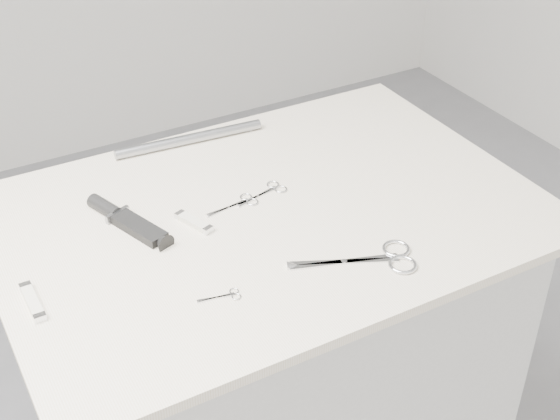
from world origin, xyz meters
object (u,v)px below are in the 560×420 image
embroidery_scissors_a (239,203)px  embroidery_scissors_b (268,191)px  plinth (270,387)px  large_shears (380,259)px  tiny_scissors (225,296)px  metal_rail (190,139)px  pocket_knife_b (32,301)px  sheathed_knife (123,219)px  pocket_knife_a (194,222)px

embroidery_scissors_a → embroidery_scissors_b: size_ratio=0.94×
plinth → large_shears: bearing=-66.9°
tiny_scissors → metal_rail: (0.15, 0.48, 0.01)m
pocket_knife_b → sheathed_knife: bearing=-54.8°
plinth → pocket_knife_b: pocket_knife_b is taller
large_shears → pocket_knife_b: (-0.54, 0.17, 0.00)m
plinth → sheathed_knife: (-0.25, 0.09, 0.48)m
tiny_scissors → pocket_knife_a: (0.04, 0.21, 0.00)m
metal_rail → tiny_scissors: bearing=-107.3°
tiny_scissors → pocket_knife_a: size_ratio=0.84×
tiny_scissors → sheathed_knife: 0.28m
embroidery_scissors_b → sheathed_knife: size_ratio=0.58×
large_shears → sheathed_knife: size_ratio=1.12×
embroidery_scissors_a → pocket_knife_a: pocket_knife_a is taller
plinth → embroidery_scissors_b: 0.48m
embroidery_scissors_b → tiny_scissors: (-0.21, -0.24, -0.00)m
sheathed_knife → embroidery_scissors_a: bearing=-122.5°
sheathed_knife → pocket_knife_b: size_ratio=1.98×
plinth → tiny_scissors: tiny_scissors is taller
pocket_knife_a → metal_rail: 0.30m
large_shears → metal_rail: 0.54m
tiny_scissors → pocket_knife_b: bearing=165.7°
plinth → sheathed_knife: size_ratio=4.70×
plinth → pocket_knife_a: pocket_knife_a is taller
embroidery_scissors_a → sheathed_knife: sheathed_knife is taller
pocket_knife_b → metal_rail: (0.42, 0.35, 0.00)m
plinth → pocket_knife_a: size_ratio=10.71×
embroidery_scissors_b → pocket_knife_b: (-0.48, -0.11, 0.00)m
plinth → metal_rail: bearing=94.8°
embroidery_scissors_b → sheathed_knife: (-0.28, 0.04, 0.01)m
large_shears → embroidery_scissors_b: bearing=125.0°
plinth → tiny_scissors: size_ratio=12.71×
pocket_knife_b → embroidery_scissors_a: bearing=-77.5°
embroidery_scissors_b → sheathed_knife: bearing=158.8°
tiny_scissors → metal_rail: 0.51m
pocket_knife_b → tiny_scissors: bearing=-116.1°
large_shears → embroidery_scissors_a: (-0.13, 0.27, -0.00)m
large_shears → embroidery_scissors_b: (-0.07, 0.28, -0.00)m
large_shears → embroidery_scissors_a: size_ratio=2.03×
large_shears → tiny_scissors: large_shears is taller
embroidery_scissors_b → tiny_scissors: bearing=-144.2°
pocket_knife_a → pocket_knife_b: bearing=83.6°
plinth → metal_rail: (-0.03, 0.30, 0.48)m
embroidery_scissors_b → embroidery_scissors_a: bearing=175.8°
pocket_knife_a → pocket_knife_b: (-0.31, -0.08, 0.00)m
tiny_scissors → metal_rail: bearing=84.0°
plinth → tiny_scissors: (-0.18, -0.18, 0.47)m
plinth → embroidery_scissors_b: embroidery_scissors_b is taller
tiny_scissors → embroidery_scissors_b: bearing=60.3°
sheathed_knife → metal_rail: metal_rail is taller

